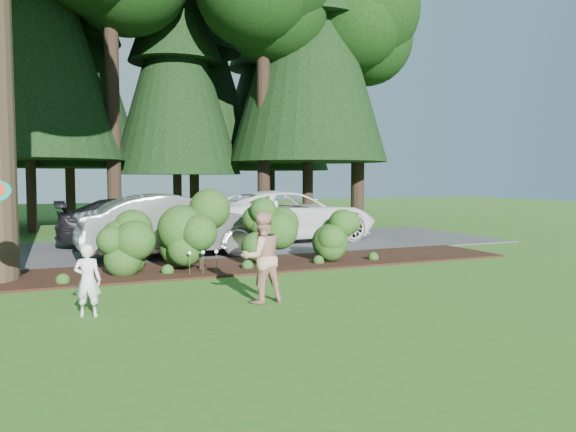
# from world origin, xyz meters

# --- Properties ---
(ground) EXTENTS (80.00, 80.00, 0.00)m
(ground) POSITION_xyz_m (0.00, 0.00, 0.00)
(ground) COLOR #275D1A
(ground) RESTS_ON ground
(mulch_bed) EXTENTS (16.00, 2.50, 0.05)m
(mulch_bed) POSITION_xyz_m (0.00, 3.25, 0.03)
(mulch_bed) COLOR black
(mulch_bed) RESTS_ON ground
(driveway) EXTENTS (22.00, 6.00, 0.03)m
(driveway) POSITION_xyz_m (0.00, 7.50, 0.01)
(driveway) COLOR #38383A
(driveway) RESTS_ON ground
(shrub_row) EXTENTS (6.53, 1.60, 1.61)m
(shrub_row) POSITION_xyz_m (0.77, 3.14, 0.81)
(shrub_row) COLOR #174214
(shrub_row) RESTS_ON ground
(lily_cluster) EXTENTS (0.69, 0.09, 0.57)m
(lily_cluster) POSITION_xyz_m (-0.30, 2.40, 0.50)
(lily_cluster) COLOR #174214
(lily_cluster) RESTS_ON ground
(tree_wall) EXTENTS (25.66, 12.15, 17.09)m
(tree_wall) POSITION_xyz_m (0.25, 16.38, 9.50)
(tree_wall) COLOR black
(tree_wall) RESTS_ON ground
(car_silver_wagon) EXTENTS (5.15, 1.94, 1.68)m
(car_silver_wagon) POSITION_xyz_m (-0.27, 5.37, 0.87)
(car_silver_wagon) COLOR silver
(car_silver_wagon) RESTS_ON driveway
(car_white_suv) EXTENTS (6.21, 3.10, 1.69)m
(car_white_suv) POSITION_xyz_m (3.99, 7.66, 0.88)
(car_white_suv) COLOR white
(car_white_suv) RESTS_ON driveway
(car_dark_suv) EXTENTS (5.09, 2.10, 1.47)m
(car_dark_suv) POSITION_xyz_m (-0.73, 8.42, 0.77)
(car_dark_suv) COLOR black
(car_dark_suv) RESTS_ON driveway
(child) EXTENTS (0.48, 0.40, 1.14)m
(child) POSITION_xyz_m (-2.87, -0.43, 0.57)
(child) COLOR silver
(child) RESTS_ON ground
(adult) EXTENTS (0.82, 0.67, 1.58)m
(adult) POSITION_xyz_m (-0.04, -0.58, 0.79)
(adult) COLOR #A63816
(adult) RESTS_ON ground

